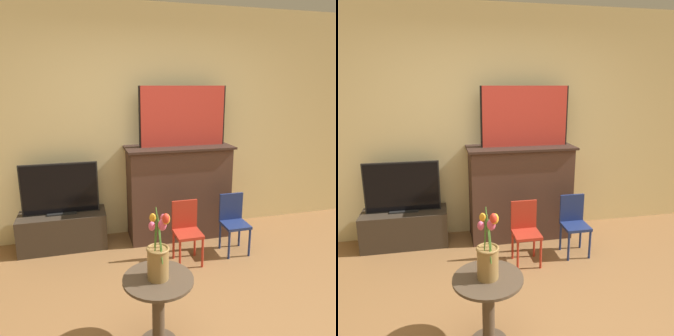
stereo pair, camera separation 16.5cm
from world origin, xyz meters
The scene contains 9 objects.
wall_back centered at (0.00, 2.13, 1.35)m, with size 8.00×0.06×2.70m.
fireplace_mantel centered at (0.33, 1.88, 0.57)m, with size 1.25×0.49×1.12m.
painting centered at (0.38, 1.88, 1.46)m, with size 1.03×0.03×0.68m.
tv_stand centered at (-1.02, 1.89, 0.20)m, with size 0.95×0.39×0.41m.
tv_monitor centered at (-1.02, 1.89, 0.69)m, with size 0.82×0.12×0.58m.
chair_red centered at (0.24, 1.25, 0.37)m, with size 0.27×0.27×0.65m.
chair_blue centered at (0.80, 1.33, 0.37)m, with size 0.27×0.27×0.65m.
side_table centered at (-0.31, 0.19, 0.35)m, with size 0.49×0.49×0.53m.
vase_tulips centered at (-0.31, 0.18, 0.70)m, with size 0.16×0.24×0.52m.
Camera 2 is at (-0.58, -1.77, 1.80)m, focal length 35.00 mm.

